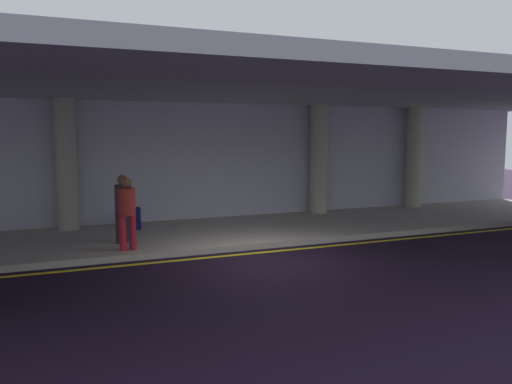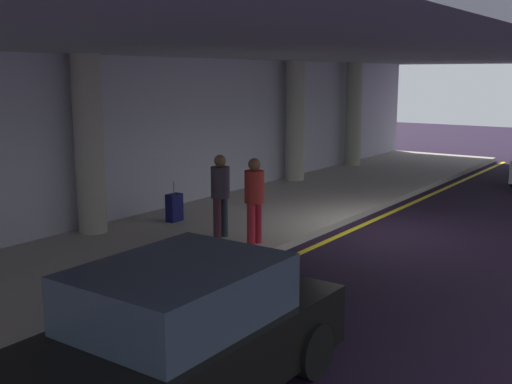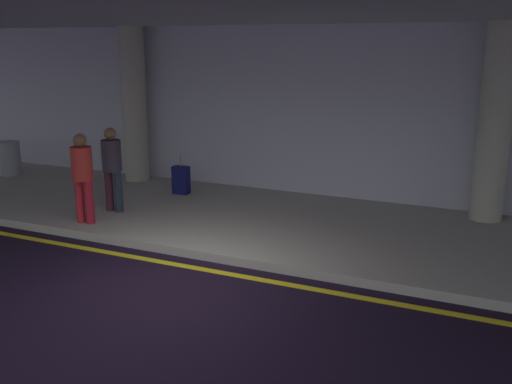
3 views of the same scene
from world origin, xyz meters
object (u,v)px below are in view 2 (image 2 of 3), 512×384
Objects in this scene: support_column_left_mid at (89,145)px; support_column_right_mid at (354,114)px; support_column_center at (295,121)px; person_waiting_for_ride at (220,190)px; car_black at (176,340)px; suitcase_upright_primary at (174,207)px; traveler_with_luggage at (254,195)px.

support_column_right_mid is (12.00, 0.00, 0.00)m from support_column_left_mid.
person_waiting_for_ride is (-6.81, -2.46, -0.86)m from support_column_center.
support_column_center is 1.00× the size of support_column_right_mid.
support_column_left_mid is 7.24m from car_black.
person_waiting_for_ride is 1.91m from suitcase_upright_primary.
support_column_left_mid reaches higher than person_waiting_for_ride.
support_column_left_mid reaches higher than traveler_with_luggage.
person_waiting_for_ride is at bearing -160.13° from support_column_center.
person_waiting_for_ride is 1.87× the size of suitcase_upright_primary.
traveler_with_luggage is 2.70m from suitcase_upright_primary.
support_column_center reaches higher than suitcase_upright_primary.
support_column_center is 2.17× the size of traveler_with_luggage.
support_column_center is at bearing 180.00° from support_column_right_mid.
traveler_with_luggage is (-6.83, -3.31, -0.86)m from support_column_center.
suitcase_upright_primary is (0.52, 2.57, -0.65)m from traveler_with_luggage.
suitcase_upright_primary is at bearing 41.24° from car_black.
suitcase_upright_primary is at bearing -174.15° from traveler_with_luggage.
traveler_with_luggage is 1.87× the size of suitcase_upright_primary.
traveler_with_luggage is at bearing -104.50° from suitcase_upright_primary.
support_column_right_mid is 17.06m from car_black.
support_column_left_mid is 2.17× the size of traveler_with_luggage.
person_waiting_for_ride is (5.13, 3.48, 0.40)m from car_black.
support_column_right_mid is 4.06× the size of suitcase_upright_primary.
person_waiting_for_ride is at bearing 32.66° from car_black.
traveler_with_luggage reaches higher than car_black.
person_waiting_for_ride is at bearing -163.74° from traveler_with_luggage.
support_column_center is at bearing 0.00° from support_column_left_mid.
support_column_right_mid is at bearing 124.24° from traveler_with_luggage.
traveler_with_luggage is (-10.83, -3.31, -0.86)m from support_column_right_mid.
person_waiting_for_ride reaches higher than suitcase_upright_primary.
support_column_center and support_column_right_mid have the same top height.
car_black is at bearing -153.56° from support_column_center.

